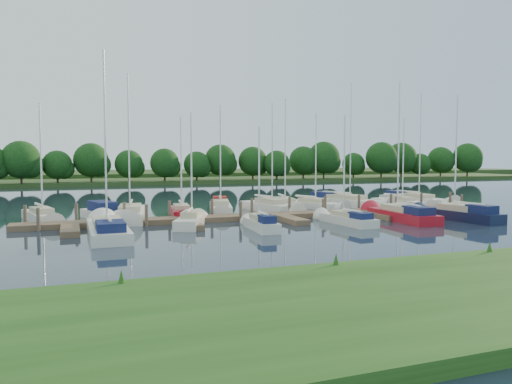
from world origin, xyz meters
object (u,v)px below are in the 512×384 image
object	(u,v)px
dock	(280,217)
sailboat_n_5	(270,208)
sailboat_s_2	(261,225)
sailboat_n_0	(42,218)
motorboat	(104,215)

from	to	relation	value
dock	sailboat_n_5	size ratio (longest dim) A/B	3.85
dock	sailboat_s_2	xyz separation A→B (m)	(-3.64, -5.03, 0.13)
sailboat_n_0	sailboat_n_5	size ratio (longest dim) A/B	0.92
sailboat_n_0	sailboat_s_2	world-z (taller)	sailboat_n_0
motorboat	sailboat_n_5	bearing A→B (deg)	167.13
motorboat	sailboat_s_2	bearing A→B (deg)	118.99
dock	motorboat	bearing A→B (deg)	160.37
sailboat_n_0	sailboat_s_2	bearing A→B (deg)	130.11
motorboat	sailboat_s_2	xyz separation A→B (m)	(9.81, -9.83, -0.04)
sailboat_n_0	sailboat_n_5	world-z (taller)	sailboat_n_5
motorboat	sailboat_s_2	size ratio (longest dim) A/B	0.89
motorboat	dock	bearing A→B (deg)	144.42
sailboat_n_0	motorboat	size ratio (longest dim) A/B	1.44
motorboat	sailboat_n_5	xyz separation A→B (m)	(14.86, 0.80, -0.08)
dock	sailboat_s_2	world-z (taller)	sailboat_s_2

